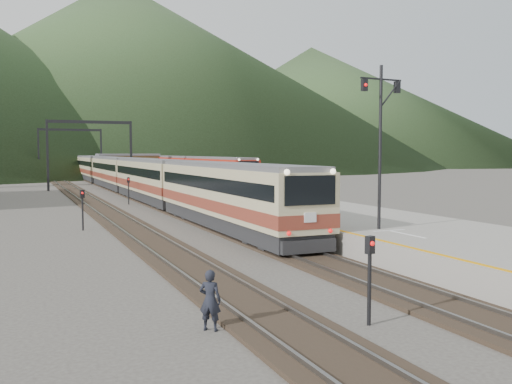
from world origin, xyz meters
name	(u,v)px	position (x,y,z in m)	size (l,w,h in m)	color
ground	(430,304)	(0.00, 0.00, 0.00)	(400.00, 400.00, 0.00)	#47423D
track_main	(143,198)	(0.00, 40.00, 0.07)	(2.60, 200.00, 0.23)	black
track_far	(87,200)	(-5.00, 40.00, 0.07)	(2.60, 200.00, 0.23)	black
track_second	(256,195)	(11.50, 40.00, 0.07)	(2.60, 200.00, 0.23)	black
platform	(206,193)	(5.60, 38.00, 0.50)	(8.00, 100.00, 1.00)	gray
gantry_near	(90,141)	(-2.85, 55.00, 5.59)	(9.55, 0.25, 8.00)	black
gantry_far	(70,144)	(-2.85, 80.00, 5.59)	(9.55, 0.25, 8.00)	black
station_shed	(128,163)	(5.60, 78.00, 2.57)	(9.40, 4.40, 3.10)	brown
hill_b	(118,72)	(30.00, 230.00, 37.50)	(220.00, 220.00, 75.00)	#2D4220
hill_c	(311,105)	(110.00, 210.00, 25.00)	(160.00, 160.00, 50.00)	#2D4220
main_train	(115,173)	(0.00, 55.49, 1.94)	(2.81, 96.34, 3.43)	tan
second_train	(176,168)	(11.50, 70.85, 1.95)	(2.81, 57.73, 3.43)	#AC2112
signal_mast	(380,130)	(3.69, 7.80, 5.33)	(2.20, 0.34, 7.10)	black
short_signal_a	(370,268)	(-2.82, -1.04, 1.46)	(0.26, 0.22, 2.27)	black
short_signal_b	(128,187)	(-2.26, 34.76, 1.46)	(0.22, 0.16, 2.27)	black
short_signal_c	(82,204)	(-7.53, 19.89, 1.46)	(0.26, 0.22, 2.27)	black
worker	(210,300)	(-6.65, 0.12, 0.76)	(0.55, 0.36, 1.51)	black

